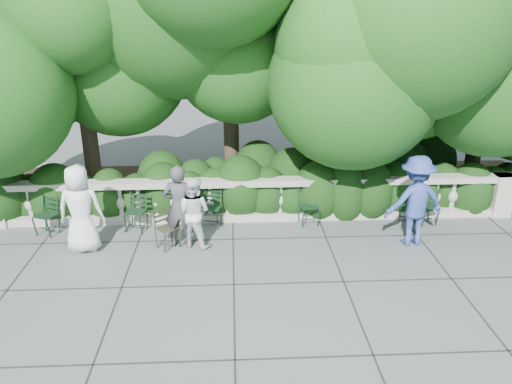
{
  "coord_description": "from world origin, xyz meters",
  "views": [
    {
      "loc": [
        -0.49,
        -8.74,
        4.83
      ],
      "look_at": [
        0.0,
        1.0,
        1.0
      ],
      "focal_mm": 35.0,
      "sensor_mm": 36.0,
      "label": 1
    }
  ],
  "objects_px": {
    "person_businessman": "(80,209)",
    "person_older_blue": "(415,201)",
    "chair_weathered": "(173,250)",
    "chair_c": "(310,227)",
    "person_woman_grey": "(179,207)",
    "chair_a": "(44,237)",
    "chair_d": "(210,229)",
    "chair_f": "(407,225)",
    "chair_b": "(134,233)",
    "chair_e": "(429,226)",
    "person_casual_man": "(194,212)"
  },
  "relations": [
    {
      "from": "chair_weathered",
      "to": "person_older_blue",
      "type": "distance_m",
      "value": 5.05
    },
    {
      "from": "chair_c",
      "to": "person_older_blue",
      "type": "xyz_separation_m",
      "value": [
        1.98,
        -0.88,
        0.96
      ]
    },
    {
      "from": "person_woman_grey",
      "to": "person_casual_man",
      "type": "relative_size",
      "value": 1.17
    },
    {
      "from": "person_woman_grey",
      "to": "person_older_blue",
      "type": "bearing_deg",
      "value": -176.0
    },
    {
      "from": "person_businessman",
      "to": "chair_e",
      "type": "bearing_deg",
      "value": -173.98
    },
    {
      "from": "chair_d",
      "to": "chair_f",
      "type": "height_order",
      "value": "same"
    },
    {
      "from": "chair_d",
      "to": "person_businessman",
      "type": "distance_m",
      "value": 2.8
    },
    {
      "from": "chair_e",
      "to": "person_older_blue",
      "type": "relative_size",
      "value": 0.44
    },
    {
      "from": "chair_b",
      "to": "person_casual_man",
      "type": "relative_size",
      "value": 0.56
    },
    {
      "from": "chair_d",
      "to": "chair_f",
      "type": "bearing_deg",
      "value": 13.21
    },
    {
      "from": "chair_b",
      "to": "person_older_blue",
      "type": "relative_size",
      "value": 0.44
    },
    {
      "from": "chair_e",
      "to": "chair_f",
      "type": "relative_size",
      "value": 1.0
    },
    {
      "from": "chair_e",
      "to": "person_businessman",
      "type": "bearing_deg",
      "value": 171.31
    },
    {
      "from": "person_older_blue",
      "to": "chair_c",
      "type": "bearing_deg",
      "value": -32.5
    },
    {
      "from": "chair_d",
      "to": "chair_f",
      "type": "xyz_separation_m",
      "value": [
        4.46,
        -0.0,
        0.0
      ]
    },
    {
      "from": "chair_c",
      "to": "chair_f",
      "type": "xyz_separation_m",
      "value": [
        2.22,
        0.01,
        0.0
      ]
    },
    {
      "from": "chair_d",
      "to": "chair_e",
      "type": "relative_size",
      "value": 1.0
    },
    {
      "from": "chair_e",
      "to": "chair_a",
      "type": "bearing_deg",
      "value": 166.42
    },
    {
      "from": "chair_d",
      "to": "chair_e",
      "type": "xyz_separation_m",
      "value": [
        4.92,
        -0.11,
        0.0
      ]
    },
    {
      "from": "chair_a",
      "to": "chair_c",
      "type": "height_order",
      "value": "same"
    },
    {
      "from": "chair_f",
      "to": "person_older_blue",
      "type": "relative_size",
      "value": 0.44
    },
    {
      "from": "chair_b",
      "to": "chair_e",
      "type": "xyz_separation_m",
      "value": [
        6.58,
        0.01,
        0.0
      ]
    },
    {
      "from": "chair_f",
      "to": "person_casual_man",
      "type": "distance_m",
      "value": 4.87
    },
    {
      "from": "chair_e",
      "to": "chair_f",
      "type": "bearing_deg",
      "value": 152.27
    },
    {
      "from": "chair_b",
      "to": "person_older_blue",
      "type": "bearing_deg",
      "value": 8.06
    },
    {
      "from": "chair_c",
      "to": "person_woman_grey",
      "type": "relative_size",
      "value": 0.48
    },
    {
      "from": "chair_e",
      "to": "person_casual_man",
      "type": "distance_m",
      "value": 5.3
    },
    {
      "from": "chair_e",
      "to": "person_woman_grey",
      "type": "xyz_separation_m",
      "value": [
        -5.49,
        -0.66,
        0.88
      ]
    },
    {
      "from": "chair_f",
      "to": "person_businessman",
      "type": "bearing_deg",
      "value": -151.08
    },
    {
      "from": "chair_weathered",
      "to": "person_older_blue",
      "type": "bearing_deg",
      "value": -37.41
    },
    {
      "from": "person_businessman",
      "to": "person_older_blue",
      "type": "bearing_deg",
      "value": -179.97
    },
    {
      "from": "chair_b",
      "to": "chair_weathered",
      "type": "distance_m",
      "value": 1.24
    },
    {
      "from": "person_older_blue",
      "to": "chair_weathered",
      "type": "bearing_deg",
      "value": -7.75
    },
    {
      "from": "chair_e",
      "to": "person_older_blue",
      "type": "xyz_separation_m",
      "value": [
        -0.7,
        -0.78,
        0.96
      ]
    },
    {
      "from": "person_older_blue",
      "to": "person_casual_man",
      "type": "bearing_deg",
      "value": -10.28
    },
    {
      "from": "chair_a",
      "to": "chair_e",
      "type": "relative_size",
      "value": 1.0
    },
    {
      "from": "chair_weathered",
      "to": "person_older_blue",
      "type": "xyz_separation_m",
      "value": [
        4.96,
        0.08,
        0.96
      ]
    },
    {
      "from": "chair_weathered",
      "to": "person_older_blue",
      "type": "height_order",
      "value": "person_older_blue"
    },
    {
      "from": "chair_f",
      "to": "chair_b",
      "type": "bearing_deg",
      "value": -156.84
    },
    {
      "from": "chair_a",
      "to": "chair_e",
      "type": "distance_m",
      "value": 8.49
    },
    {
      "from": "chair_b",
      "to": "person_businessman",
      "type": "height_order",
      "value": "person_businessman"
    },
    {
      "from": "chair_c",
      "to": "chair_e",
      "type": "height_order",
      "value": "same"
    },
    {
      "from": "chair_e",
      "to": "chair_f",
      "type": "xyz_separation_m",
      "value": [
        -0.46,
        0.11,
        0.0
      ]
    },
    {
      "from": "chair_a",
      "to": "chair_f",
      "type": "height_order",
      "value": "same"
    },
    {
      "from": "chair_a",
      "to": "chair_weathered",
      "type": "relative_size",
      "value": 1.0
    },
    {
      "from": "chair_weathered",
      "to": "person_businessman",
      "type": "bearing_deg",
      "value": 138.08
    },
    {
      "from": "chair_b",
      "to": "chair_d",
      "type": "distance_m",
      "value": 1.66
    },
    {
      "from": "person_woman_grey",
      "to": "person_older_blue",
      "type": "distance_m",
      "value": 4.79
    },
    {
      "from": "chair_f",
      "to": "person_woman_grey",
      "type": "height_order",
      "value": "person_woman_grey"
    },
    {
      "from": "person_casual_man",
      "to": "person_older_blue",
      "type": "height_order",
      "value": "person_older_blue"
    }
  ]
}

